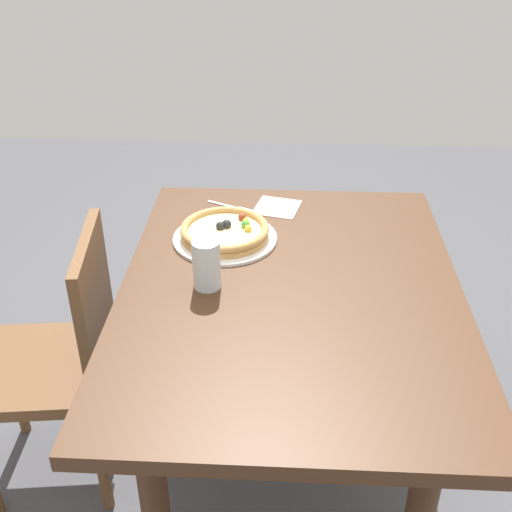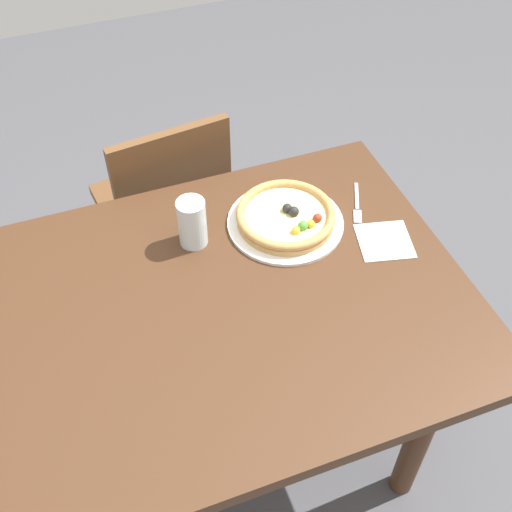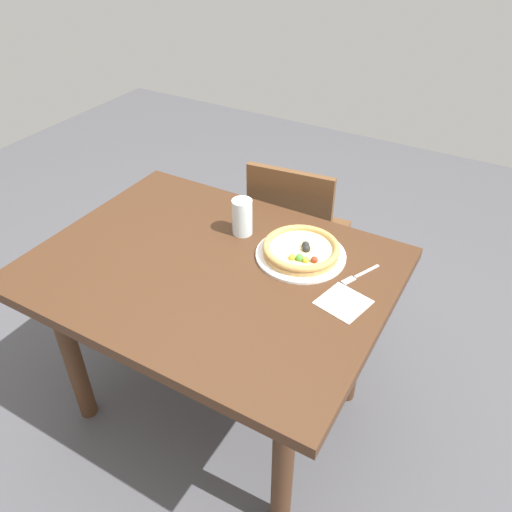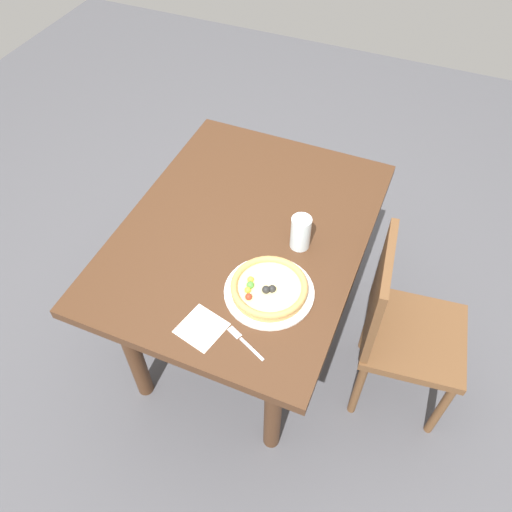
# 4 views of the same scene
# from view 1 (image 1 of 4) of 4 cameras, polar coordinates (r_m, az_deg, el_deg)

# --- Properties ---
(ground_plane) EXTENTS (6.00, 6.00, 0.00)m
(ground_plane) POSITION_cam_1_polar(r_m,az_deg,el_deg) (2.24, 2.57, -19.03)
(ground_plane) COLOR #4C4C51
(dining_table) EXTENTS (1.22, 0.93, 0.76)m
(dining_table) POSITION_cam_1_polar(r_m,az_deg,el_deg) (1.79, 3.06, -5.66)
(dining_table) COLOR #472B19
(dining_table) RESTS_ON ground
(chair_near) EXTENTS (0.44, 0.44, 0.87)m
(chair_near) POSITION_cam_1_polar(r_m,az_deg,el_deg) (2.01, -17.01, -8.54)
(chair_near) COLOR brown
(chair_near) RESTS_ON ground
(plate) EXTENTS (0.32, 0.32, 0.01)m
(plate) POSITION_cam_1_polar(r_m,az_deg,el_deg) (1.94, -2.81, 1.60)
(plate) COLOR white
(plate) RESTS_ON dining_table
(pizza) EXTENTS (0.27, 0.27, 0.05)m
(pizza) POSITION_cam_1_polar(r_m,az_deg,el_deg) (1.93, -2.80, 2.27)
(pizza) COLOR tan
(pizza) RESTS_ON plate
(fork) EXTENTS (0.08, 0.16, 0.00)m
(fork) POSITION_cam_1_polar(r_m,az_deg,el_deg) (2.13, -2.08, 4.41)
(fork) COLOR silver
(fork) RESTS_ON dining_table
(drinking_glass) EXTENTS (0.08, 0.08, 0.14)m
(drinking_glass) POSITION_cam_1_polar(r_m,az_deg,el_deg) (1.69, -4.47, -0.74)
(drinking_glass) COLOR silver
(drinking_glass) RESTS_ON dining_table
(napkin) EXTENTS (0.17, 0.17, 0.00)m
(napkin) POSITION_cam_1_polar(r_m,az_deg,el_deg) (2.13, 1.91, 4.40)
(napkin) COLOR white
(napkin) RESTS_ON dining_table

